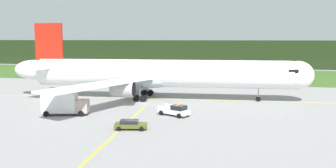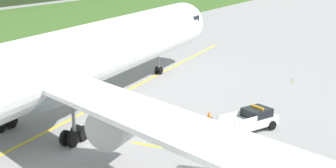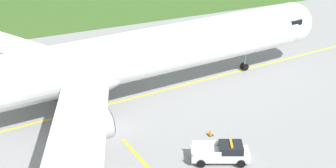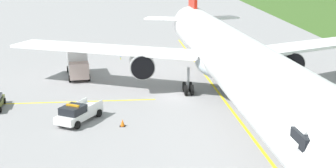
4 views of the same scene
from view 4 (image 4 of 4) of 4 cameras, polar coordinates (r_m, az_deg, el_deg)
ground at (r=48.22m, az=0.98°, el=-1.72°), size 320.00×320.00×0.00m
taxiway_centerline_main at (r=46.91m, az=7.61°, el=-2.34°), size 80.82×7.77×0.01m
airliner at (r=46.18m, az=7.67°, el=3.91°), size 61.04×49.50×15.33m
ops_pickup_truck at (r=41.20m, az=-11.82°, el=-3.75°), size 5.56×3.96×1.94m
catering_truck at (r=58.06m, az=-11.90°, el=2.81°), size 7.55×4.16×3.72m
apron_cone at (r=39.68m, az=-6.04°, el=-5.13°), size 0.53×0.53×0.67m
taxiway_edge_light_west at (r=68.02m, az=-6.30°, el=3.48°), size 0.12×0.12×0.48m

